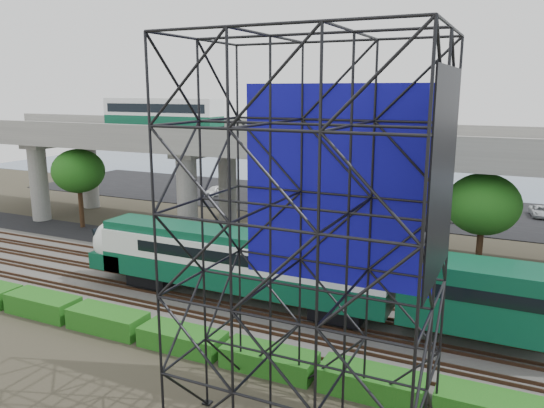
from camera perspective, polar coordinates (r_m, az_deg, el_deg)
The scene contains 13 objects.
ground at distance 32.69m, azimuth -6.67°, elevation -11.65°, with size 140.00×140.00×0.00m, color #474233.
ballast_bed at distance 34.22m, azimuth -4.88°, elevation -10.31°, with size 90.00×12.00×0.20m, color slate.
service_road at distance 41.32m, azimuth 1.08°, elevation -6.33°, with size 90.00×5.00×0.08m, color black.
parking_lot at distance 62.77m, azimuth 9.94°, elevation -0.06°, with size 90.00×18.00×0.08m, color black.
harbor_water at distance 83.85m, azimuth 14.00°, elevation 2.81°, with size 140.00×40.00×0.03m, color slate.
rail_tracks at distance 34.15m, azimuth -4.88°, elevation -10.03°, with size 90.00×9.52×0.16m.
commuter_train at distance 31.91m, azimuth -0.27°, elevation -6.61°, with size 29.30×3.06×4.30m.
overpass at distance 44.94m, azimuth 2.75°, elevation 5.85°, with size 80.00×12.00×12.40m.
scaffold_tower at distance 19.37m, azimuth 3.90°, elevation -4.94°, with size 9.36×6.36×15.00m.
hedge_strip at distance 28.71m, azimuth -9.61°, elevation -14.04°, with size 34.60×1.80×1.20m.
trees at distance 46.92m, azimuth -1.24°, elevation 2.88°, with size 40.94×16.94×7.69m.
suv at distance 43.35m, azimuth -6.46°, elevation -4.57°, with size 2.13×4.62×1.28m, color black.
parked_cars at distance 62.28m, azimuth 9.78°, elevation 0.47°, with size 39.15×9.83×1.31m.
Camera 1 is at (16.07, -25.23, 13.18)m, focal length 35.00 mm.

